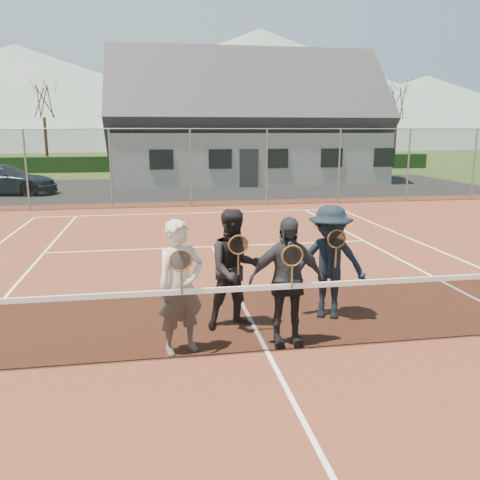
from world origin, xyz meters
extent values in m
plane|color=#304719|center=(0.00, 20.00, 0.00)|extent=(220.00, 220.00, 0.00)
cube|color=#562819|center=(0.00, 0.00, 0.01)|extent=(30.00, 30.00, 0.02)
cube|color=black|center=(-4.00, 20.00, 0.01)|extent=(40.00, 12.00, 0.01)
cube|color=black|center=(0.00, 32.00, 0.55)|extent=(40.00, 1.20, 1.10)
cone|color=slate|center=(-25.00, 95.00, 9.00)|extent=(110.00, 110.00, 18.00)
cone|color=slate|center=(20.00, 95.00, 11.00)|extent=(120.00, 120.00, 22.00)
cone|color=slate|center=(55.00, 95.00, 7.00)|extent=(90.00, 90.00, 14.00)
imported|color=#182231|center=(-8.36, 18.98, 0.71)|extent=(5.11, 2.67, 1.42)
cube|color=white|center=(0.00, 11.88, 0.03)|extent=(10.97, 0.06, 0.01)
cube|color=white|center=(0.00, 6.40, 0.03)|extent=(8.23, 0.06, 0.01)
cube|color=white|center=(0.00, 0.00, 0.03)|extent=(0.06, 12.80, 0.01)
cube|color=black|center=(0.00, 0.00, 0.48)|extent=(11.60, 0.02, 0.88)
cube|color=white|center=(0.00, 0.00, 0.93)|extent=(11.60, 0.03, 0.07)
cylinder|color=slate|center=(-6.00, 13.50, 1.50)|extent=(0.07, 0.07, 3.00)
cylinder|color=slate|center=(-3.00, 13.50, 1.50)|extent=(0.07, 0.07, 3.00)
cylinder|color=slate|center=(0.00, 13.50, 1.50)|extent=(0.07, 0.07, 3.00)
cylinder|color=slate|center=(3.00, 13.50, 1.50)|extent=(0.07, 0.07, 3.00)
cylinder|color=slate|center=(6.00, 13.50, 1.50)|extent=(0.07, 0.07, 3.00)
cylinder|color=slate|center=(9.00, 13.50, 1.50)|extent=(0.07, 0.07, 3.00)
cylinder|color=slate|center=(12.00, 13.50, 1.50)|extent=(0.07, 0.07, 3.00)
cube|color=black|center=(0.00, 13.50, 1.50)|extent=(30.00, 0.03, 3.00)
cylinder|color=slate|center=(0.00, 13.50, 3.00)|extent=(30.00, 0.04, 0.04)
cube|color=silver|center=(4.00, 24.00, 1.40)|extent=(15.00, 8.00, 2.80)
pyramid|color=#2D2D33|center=(4.00, 24.00, 5.65)|extent=(15.60, 8.20, 4.10)
cube|color=#2D2D33|center=(3.50, 19.98, 1.00)|extent=(1.00, 0.06, 2.00)
cube|color=black|center=(-1.00, 19.98, 1.50)|extent=(1.20, 0.06, 1.00)
cube|color=black|center=(2.00, 19.98, 1.50)|extent=(1.20, 0.06, 1.00)
cube|color=black|center=(5.00, 19.98, 1.50)|extent=(1.20, 0.06, 1.00)
cube|color=black|center=(8.00, 19.98, 1.50)|extent=(1.20, 0.06, 1.00)
cube|color=black|center=(11.00, 19.98, 1.50)|extent=(1.20, 0.06, 1.00)
cylinder|color=#392314|center=(-9.00, 33.00, 1.93)|extent=(0.22, 0.22, 3.85)
cylinder|color=#392414|center=(2.00, 33.00, 1.93)|extent=(0.22, 0.22, 3.85)
cylinder|color=#392514|center=(12.00, 33.00, 1.93)|extent=(0.22, 0.22, 3.85)
cylinder|color=#352513|center=(18.00, 33.00, 1.93)|extent=(0.22, 0.22, 3.85)
imported|color=beige|center=(-1.13, 0.24, 0.92)|extent=(0.77, 0.65, 1.80)
torus|color=brown|center=(-1.13, -0.03, 1.35)|extent=(0.29, 0.02, 0.29)
cylinder|color=black|center=(-1.13, -0.03, 1.35)|extent=(0.25, 0.00, 0.25)
cylinder|color=brown|center=(-1.13, -0.03, 1.07)|extent=(0.03, 0.03, 0.32)
imported|color=black|center=(-0.27, 0.99, 0.92)|extent=(0.96, 0.79, 1.80)
torus|color=brown|center=(-0.27, 0.72, 1.35)|extent=(0.29, 0.02, 0.29)
cylinder|color=black|center=(-0.27, 0.72, 1.35)|extent=(0.25, 0.00, 0.25)
cylinder|color=brown|center=(-0.27, 0.72, 1.07)|extent=(0.03, 0.03, 0.32)
imported|color=#27272C|center=(0.31, 0.25, 0.92)|extent=(1.07, 0.47, 1.80)
torus|color=brown|center=(0.31, -0.02, 1.35)|extent=(0.29, 0.02, 0.29)
cylinder|color=black|center=(0.31, -0.02, 1.35)|extent=(0.25, 0.00, 0.25)
cylinder|color=brown|center=(0.31, -0.02, 1.07)|extent=(0.03, 0.03, 0.32)
imported|color=black|center=(1.25, 1.15, 0.92)|extent=(1.33, 1.06, 1.80)
torus|color=brown|center=(1.25, 0.88, 1.35)|extent=(0.29, 0.02, 0.29)
cylinder|color=black|center=(1.25, 0.88, 1.35)|extent=(0.25, 0.00, 0.25)
cylinder|color=brown|center=(1.25, 0.88, 1.07)|extent=(0.03, 0.03, 0.32)
camera|label=1|loc=(-1.43, -6.20, 2.94)|focal=38.00mm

